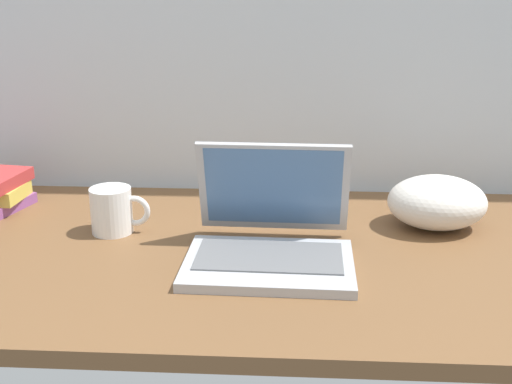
% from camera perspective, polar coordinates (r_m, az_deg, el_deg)
% --- Properties ---
extents(desk, '(1.60, 0.76, 0.03)m').
position_cam_1_polar(desk, '(1.28, -1.27, -5.71)').
color(desk, brown).
rests_on(desk, ground).
extents(laptop, '(0.32, 0.29, 0.21)m').
position_cam_1_polar(laptop, '(1.22, 1.28, -3.95)').
color(laptop, '#B2B5BA').
rests_on(laptop, desk).
extents(coffee_mug, '(0.13, 0.09, 0.10)m').
position_cam_1_polar(coffee_mug, '(1.38, -12.54, -1.55)').
color(coffee_mug, white).
rests_on(coffee_mug, desk).
extents(cushion, '(0.22, 0.19, 0.11)m').
position_cam_1_polar(cushion, '(1.42, 15.71, -0.87)').
color(cushion, silver).
rests_on(cushion, desk).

